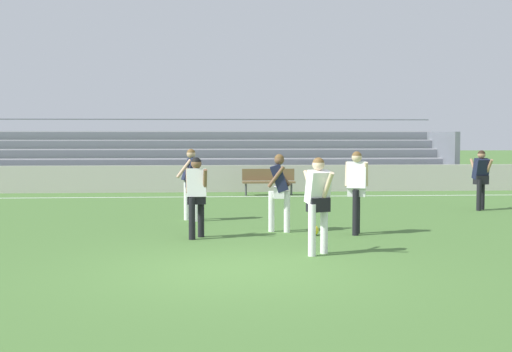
% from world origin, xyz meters
% --- Properties ---
extents(ground_plane, '(160.00, 160.00, 0.00)m').
position_xyz_m(ground_plane, '(0.00, 0.00, 0.00)').
color(ground_plane, '#477033').
extents(field_line_sideline, '(44.00, 0.12, 0.01)m').
position_xyz_m(field_line_sideline, '(0.00, 12.15, 0.00)').
color(field_line_sideline, white).
rests_on(field_line_sideline, ground).
extents(sideline_wall, '(48.00, 0.16, 0.97)m').
position_xyz_m(sideline_wall, '(0.00, 14.03, 0.48)').
color(sideline_wall, '#BCB7AD').
rests_on(sideline_wall, ground).
extents(bleacher_stand, '(26.11, 3.86, 2.77)m').
position_xyz_m(bleacher_stand, '(-3.85, 16.80, 1.19)').
color(bleacher_stand, '#B2B2B7').
rests_on(bleacher_stand, ground).
extents(bench_far_right, '(1.80, 0.40, 0.90)m').
position_xyz_m(bench_far_right, '(1.61, 12.63, 0.55)').
color(bench_far_right, brown).
rests_on(bench_far_right, ground).
extents(player_white_on_ball, '(0.53, 0.46, 1.72)m').
position_xyz_m(player_white_on_ball, '(2.62, 3.49, 1.03)').
color(player_white_on_ball, black).
rests_on(player_white_on_ball, ground).
extents(player_dark_wide_left, '(0.54, 0.50, 1.65)m').
position_xyz_m(player_dark_wide_left, '(1.07, 3.95, 0.98)').
color(player_dark_wide_left, white).
rests_on(player_dark_wide_left, ground).
extents(player_white_dropping_back, '(0.44, 0.54, 1.61)m').
position_xyz_m(player_white_dropping_back, '(-0.65, 3.20, 0.95)').
color(player_white_dropping_back, black).
rests_on(player_white_dropping_back, ground).
extents(player_dark_pressing_high, '(0.46, 0.57, 1.64)m').
position_xyz_m(player_dark_pressing_high, '(7.00, 7.67, 0.97)').
color(player_dark_pressing_high, black).
rests_on(player_dark_pressing_high, ground).
extents(player_white_trailing_run, '(0.47, 0.67, 1.67)m').
position_xyz_m(player_white_trailing_run, '(1.46, 1.22, 0.99)').
color(player_white_trailing_run, white).
rests_on(player_white_trailing_run, ground).
extents(player_dark_overlapping, '(0.72, 0.49, 1.72)m').
position_xyz_m(player_dark_overlapping, '(-0.83, 5.95, 1.03)').
color(player_dark_overlapping, white).
rests_on(player_dark_overlapping, ground).
extents(soccer_ball, '(0.22, 0.22, 0.22)m').
position_xyz_m(soccer_ball, '(1.72, 3.40, 0.11)').
color(soccer_ball, yellow).
rests_on(soccer_ball, ground).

